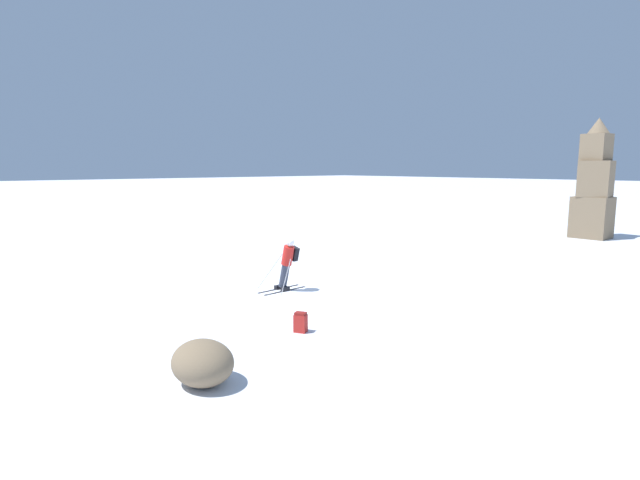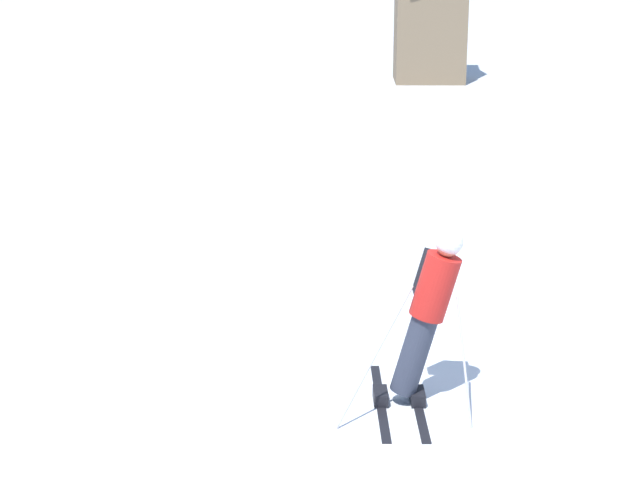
{
  "view_description": "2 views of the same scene",
  "coord_description": "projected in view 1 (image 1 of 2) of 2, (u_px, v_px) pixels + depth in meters",
  "views": [
    {
      "loc": [
        12.62,
        -9.75,
        4.05
      ],
      "look_at": [
        0.01,
        1.5,
        1.55
      ],
      "focal_mm": 28.0,
      "sensor_mm": 36.0,
      "label": 1
    },
    {
      "loc": [
        -0.88,
        -9.53,
        4.62
      ],
      "look_at": [
        -1.01,
        2.78,
        0.8
      ],
      "focal_mm": 60.0,
      "sensor_mm": 36.0,
      "label": 2
    }
  ],
  "objects": [
    {
      "name": "spare_backpack",
      "position": [
        301.0,
        322.0,
        12.27
      ],
      "size": [
        0.37,
        0.34,
        0.5
      ],
      "rotation": [
        0.0,
        0.0,
        0.49
      ],
      "color": "#AD231E",
      "rests_on": "ground"
    },
    {
      "name": "rock_pillar",
      "position": [
        594.0,
        189.0,
        28.07
      ],
      "size": [
        1.92,
        1.69,
        6.71
      ],
      "color": "#7A664C",
      "rests_on": "ground"
    },
    {
      "name": "exposed_boulder_0",
      "position": [
        203.0,
        363.0,
        9.3
      ],
      "size": [
        1.3,
        1.11,
        0.85
      ],
      "primitive_type": "ellipsoid",
      "color": "#7A664C",
      "rests_on": "ground"
    },
    {
      "name": "skier",
      "position": [
        287.0,
        261.0,
        16.17
      ],
      "size": [
        1.29,
        1.72,
        1.81
      ],
      "rotation": [
        0.0,
        0.0,
        0.03
      ],
      "color": "black",
      "rests_on": "ground"
    },
    {
      "name": "ground_plane",
      "position": [
        286.0,
        291.0,
        16.34
      ],
      "size": [
        300.0,
        300.0,
        0.0
      ],
      "primitive_type": "plane",
      "color": "white"
    }
  ]
}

